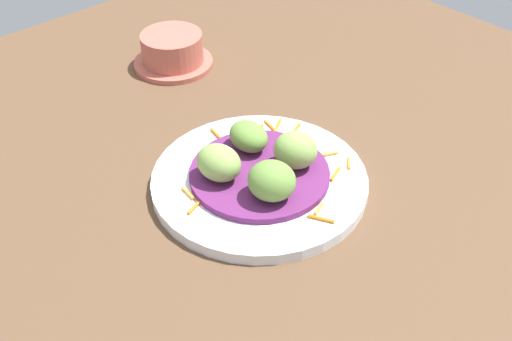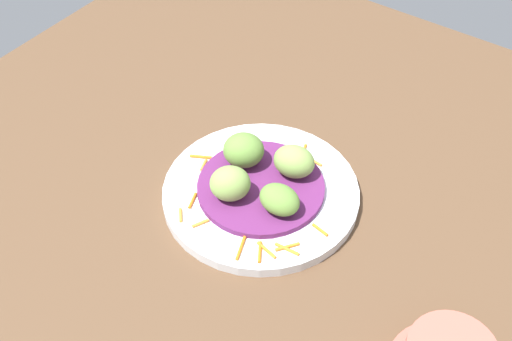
{
  "view_description": "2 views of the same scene",
  "coord_description": "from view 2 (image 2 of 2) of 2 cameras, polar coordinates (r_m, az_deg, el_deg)",
  "views": [
    {
      "loc": [
        43.35,
        44.72,
        51.65
      ],
      "look_at": [
        4.79,
        2.78,
        5.22
      ],
      "focal_mm": 44.6,
      "sensor_mm": 36.0,
      "label": 1
    },
    {
      "loc": [
        -44.48,
        -30.63,
        66.95
      ],
      "look_at": [
        4.42,
        3.51,
        5.75
      ],
      "focal_mm": 46.38,
      "sensor_mm": 36.0,
      "label": 2
    }
  ],
  "objects": [
    {
      "name": "table_surface",
      "position": [
        0.85,
        0.24,
        -4.95
      ],
      "size": [
        110.0,
        110.0,
        2.0
      ],
      "primitive_type": "cube",
      "color": "brown",
      "rests_on": "ground"
    },
    {
      "name": "main_plate",
      "position": [
        0.87,
        0.42,
        -1.96
      ],
      "size": [
        25.78,
        25.78,
        1.47
      ],
      "primitive_type": "cylinder",
      "color": "silver",
      "rests_on": "table_surface"
    },
    {
      "name": "cabbage_bed",
      "position": [
        0.86,
        0.43,
        -1.44
      ],
      "size": [
        16.64,
        16.64,
        0.85
      ],
      "primitive_type": "cylinder",
      "color": "#60235B",
      "rests_on": "main_plate"
    },
    {
      "name": "carrot_garnish",
      "position": [
        0.83,
        -0.37,
        -3.72
      ],
      "size": [
        21.55,
        22.67,
        0.4
      ],
      "color": "orange",
      "rests_on": "main_plate"
    },
    {
      "name": "guac_scoop_left",
      "position": [
        0.86,
        3.18,
        0.84
      ],
      "size": [
        5.5,
        6.3,
        4.3
      ],
      "primitive_type": "ellipsoid",
      "rotation": [
        0.0,
        0.0,
        0.22
      ],
      "color": "#84A851",
      "rests_on": "cabbage_bed"
    },
    {
      "name": "guac_scoop_center",
      "position": [
        0.87,
        -1.07,
        1.77
      ],
      "size": [
        7.09,
        7.24,
        4.57
      ],
      "primitive_type": "ellipsoid",
      "rotation": [
        0.0,
        0.0,
        3.7
      ],
      "color": "olive",
      "rests_on": "cabbage_bed"
    },
    {
      "name": "guac_scoop_right",
      "position": [
        0.82,
        -2.42,
        -1.3
      ],
      "size": [
        6.69,
        6.83,
        4.63
      ],
      "primitive_type": "ellipsoid",
      "rotation": [
        0.0,
        0.0,
        2.21
      ],
      "color": "#84A851",
      "rests_on": "cabbage_bed"
    },
    {
      "name": "guac_scoop_back",
      "position": [
        0.82,
        2.04,
        -2.52
      ],
      "size": [
        4.41,
        5.56,
        3.51
      ],
      "primitive_type": "ellipsoid",
      "rotation": [
        0.0,
        0.0,
        4.67
      ],
      "color": "olive",
      "rests_on": "cabbage_bed"
    }
  ]
}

